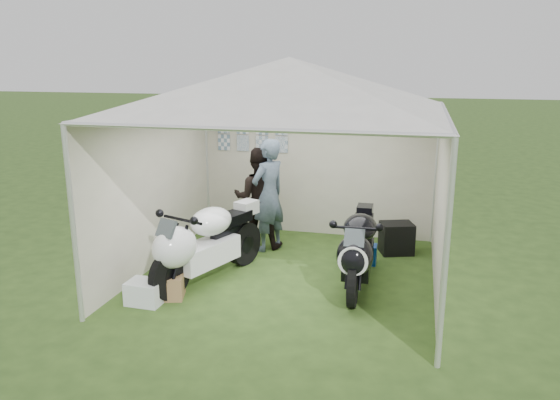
{
  "coord_description": "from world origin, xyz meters",
  "views": [
    {
      "loc": [
        1.68,
        -7.07,
        2.95
      ],
      "look_at": [
        -0.21,
        0.35,
        0.99
      ],
      "focal_mm": 35.0,
      "sensor_mm": 36.0,
      "label": 1
    }
  ],
  "objects_px": {
    "person_blue_jacket": "(268,195)",
    "crate_1": "(170,286)",
    "paddock_stand": "(363,254)",
    "motorcycle_white": "(203,242)",
    "person_dark_jacket": "(258,198)",
    "canopy_tent": "(290,90)",
    "equipment_box": "(396,238)",
    "crate_0": "(145,292)",
    "motorcycle_black": "(358,248)"
  },
  "relations": [
    {
      "from": "crate_1",
      "to": "canopy_tent",
      "type": "bearing_deg",
      "value": 42.44
    },
    {
      "from": "equipment_box",
      "to": "crate_1",
      "type": "xyz_separation_m",
      "value": [
        -2.72,
        -2.43,
        -0.09
      ]
    },
    {
      "from": "person_dark_jacket",
      "to": "equipment_box",
      "type": "distance_m",
      "value": 2.28
    },
    {
      "from": "equipment_box",
      "to": "canopy_tent",
      "type": "bearing_deg",
      "value": -139.0
    },
    {
      "from": "motorcycle_white",
      "to": "crate_0",
      "type": "height_order",
      "value": "motorcycle_white"
    },
    {
      "from": "canopy_tent",
      "to": "person_blue_jacket",
      "type": "xyz_separation_m",
      "value": [
        -0.56,
        0.93,
        -1.68
      ]
    },
    {
      "from": "motorcycle_white",
      "to": "person_blue_jacket",
      "type": "distance_m",
      "value": 1.65
    },
    {
      "from": "motorcycle_white",
      "to": "crate_0",
      "type": "relative_size",
      "value": 4.72
    },
    {
      "from": "person_dark_jacket",
      "to": "equipment_box",
      "type": "height_order",
      "value": "person_dark_jacket"
    },
    {
      "from": "motorcycle_black",
      "to": "crate_1",
      "type": "height_order",
      "value": "motorcycle_black"
    },
    {
      "from": "motorcycle_black",
      "to": "person_dark_jacket",
      "type": "relative_size",
      "value": 1.24
    },
    {
      "from": "canopy_tent",
      "to": "paddock_stand",
      "type": "height_order",
      "value": "canopy_tent"
    },
    {
      "from": "motorcycle_white",
      "to": "equipment_box",
      "type": "relative_size",
      "value": 4.2
    },
    {
      "from": "motorcycle_white",
      "to": "paddock_stand",
      "type": "distance_m",
      "value": 2.44
    },
    {
      "from": "motorcycle_white",
      "to": "person_dark_jacket",
      "type": "bearing_deg",
      "value": 100.28
    },
    {
      "from": "crate_0",
      "to": "crate_1",
      "type": "height_order",
      "value": "crate_1"
    },
    {
      "from": "crate_1",
      "to": "motorcycle_white",
      "type": "bearing_deg",
      "value": 66.53
    },
    {
      "from": "person_dark_jacket",
      "to": "motorcycle_white",
      "type": "bearing_deg",
      "value": 70.86
    },
    {
      "from": "crate_1",
      "to": "person_blue_jacket",
      "type": "bearing_deg",
      "value": 71.0
    },
    {
      "from": "person_dark_jacket",
      "to": "person_blue_jacket",
      "type": "bearing_deg",
      "value": 147.2
    },
    {
      "from": "motorcycle_black",
      "to": "equipment_box",
      "type": "height_order",
      "value": "motorcycle_black"
    },
    {
      "from": "equipment_box",
      "to": "crate_0",
      "type": "xyz_separation_m",
      "value": [
        -2.95,
        -2.66,
        -0.1
      ]
    },
    {
      "from": "equipment_box",
      "to": "crate_1",
      "type": "relative_size",
      "value": 1.46
    },
    {
      "from": "canopy_tent",
      "to": "crate_1",
      "type": "relative_size",
      "value": 16.88
    },
    {
      "from": "canopy_tent",
      "to": "paddock_stand",
      "type": "relative_size",
      "value": 14.55
    },
    {
      "from": "paddock_stand",
      "to": "person_blue_jacket",
      "type": "relative_size",
      "value": 0.22
    },
    {
      "from": "paddock_stand",
      "to": "crate_1",
      "type": "relative_size",
      "value": 1.16
    },
    {
      "from": "paddock_stand",
      "to": "crate_0",
      "type": "xyz_separation_m",
      "value": [
        -2.5,
        -2.08,
        -0.0
      ]
    },
    {
      "from": "person_dark_jacket",
      "to": "paddock_stand",
      "type": "bearing_deg",
      "value": 159.65
    },
    {
      "from": "motorcycle_white",
      "to": "paddock_stand",
      "type": "xyz_separation_m",
      "value": [
        2.03,
        1.28,
        -0.44
      ]
    },
    {
      "from": "motorcycle_white",
      "to": "paddock_stand",
      "type": "relative_size",
      "value": 5.29
    },
    {
      "from": "crate_0",
      "to": "crate_1",
      "type": "bearing_deg",
      "value": 45.76
    },
    {
      "from": "canopy_tent",
      "to": "motorcycle_black",
      "type": "bearing_deg",
      "value": -14.21
    },
    {
      "from": "paddock_stand",
      "to": "person_blue_jacket",
      "type": "height_order",
      "value": "person_blue_jacket"
    },
    {
      "from": "motorcycle_black",
      "to": "crate_1",
      "type": "distance_m",
      "value": 2.5
    },
    {
      "from": "person_blue_jacket",
      "to": "crate_1",
      "type": "xyz_separation_m",
      "value": [
        -0.72,
        -2.1,
        -0.75
      ]
    },
    {
      "from": "crate_0",
      "to": "paddock_stand",
      "type": "bearing_deg",
      "value": 39.74
    },
    {
      "from": "canopy_tent",
      "to": "crate_1",
      "type": "distance_m",
      "value": 2.98
    },
    {
      "from": "motorcycle_black",
      "to": "crate_0",
      "type": "bearing_deg",
      "value": -156.3
    },
    {
      "from": "motorcycle_black",
      "to": "crate_0",
      "type": "height_order",
      "value": "motorcycle_black"
    },
    {
      "from": "motorcycle_white",
      "to": "person_dark_jacket",
      "type": "distance_m",
      "value": 1.67
    },
    {
      "from": "equipment_box",
      "to": "crate_0",
      "type": "distance_m",
      "value": 3.98
    },
    {
      "from": "motorcycle_white",
      "to": "person_dark_jacket",
      "type": "height_order",
      "value": "person_dark_jacket"
    },
    {
      "from": "paddock_stand",
      "to": "person_blue_jacket",
      "type": "bearing_deg",
      "value": 170.44
    },
    {
      "from": "person_dark_jacket",
      "to": "crate_0",
      "type": "bearing_deg",
      "value": 63.49
    },
    {
      "from": "person_dark_jacket",
      "to": "person_blue_jacket",
      "type": "xyz_separation_m",
      "value": [
        0.19,
        -0.09,
        0.08
      ]
    },
    {
      "from": "motorcycle_black",
      "to": "canopy_tent",
      "type": "bearing_deg",
      "value": 164.85
    },
    {
      "from": "paddock_stand",
      "to": "equipment_box",
      "type": "bearing_deg",
      "value": 52.09
    },
    {
      "from": "canopy_tent",
      "to": "equipment_box",
      "type": "xyz_separation_m",
      "value": [
        1.44,
        1.25,
        -2.33
      ]
    },
    {
      "from": "canopy_tent",
      "to": "paddock_stand",
      "type": "xyz_separation_m",
      "value": [
        0.99,
        0.67,
        -2.43
      ]
    }
  ]
}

